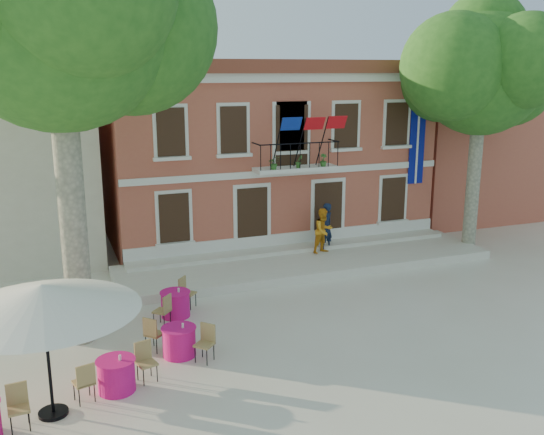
{
  "coord_description": "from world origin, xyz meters",
  "views": [
    {
      "loc": [
        -6.93,
        -15.2,
        7.14
      ],
      "look_at": [
        0.25,
        3.5,
        2.23
      ],
      "focal_mm": 40.0,
      "sensor_mm": 36.0,
      "label": 1
    }
  ],
  "objects": [
    {
      "name": "neighbor_east",
      "position": [
        14.0,
        11.0,
        3.22
      ],
      "size": [
        9.4,
        9.4,
        6.4
      ],
      "color": "#B85942",
      "rests_on": "ground"
    },
    {
      "name": "patio_umbrella",
      "position": [
        -7.15,
        -2.79,
        2.63
      ],
      "size": [
        3.94,
        3.94,
        2.93
      ],
      "color": "black",
      "rests_on": "ground"
    },
    {
      "name": "plane_tree_west",
      "position": [
        -6.3,
        0.8,
        8.42
      ],
      "size": [
        5.81,
        5.81,
        11.41
      ],
      "color": "#A59E84",
      "rests_on": "ground"
    },
    {
      "name": "main_building",
      "position": [
        2.0,
        9.99,
        3.78
      ],
      "size": [
        13.5,
        9.59,
        7.5
      ],
      "color": "#B85942",
      "rests_on": "ground"
    },
    {
      "name": "pedestrian_navy",
      "position": [
        3.13,
        5.19,
        1.23
      ],
      "size": [
        0.8,
        0.67,
        1.86
      ],
      "primitive_type": "imported",
      "rotation": [
        0.0,
        0.0,
        3.54
      ],
      "color": "#101B35",
      "rests_on": "terrace"
    },
    {
      "name": "ground",
      "position": [
        0.0,
        0.0,
        0.0
      ],
      "size": [
        90.0,
        90.0,
        0.0
      ],
      "primitive_type": "plane",
      "color": "beige",
      "rests_on": "ground"
    },
    {
      "name": "terrace",
      "position": [
        2.0,
        4.4,
        0.15
      ],
      "size": [
        14.0,
        3.4,
        0.3
      ],
      "primitive_type": "cube",
      "color": "silver",
      "rests_on": "ground"
    },
    {
      "name": "plane_tree_east",
      "position": [
        9.05,
        4.06,
        6.98
      ],
      "size": [
        4.81,
        4.81,
        9.44
      ],
      "color": "#A59E84",
      "rests_on": "ground"
    },
    {
      "name": "cafe_table_1",
      "position": [
        -4.04,
        -1.06,
        0.42
      ],
      "size": [
        1.64,
        1.67,
        0.95
      ],
      "color": "#E0157A",
      "rests_on": "ground"
    },
    {
      "name": "pedestrian_orange",
      "position": [
        2.88,
        4.86,
        1.17
      ],
      "size": [
        1.0,
        0.88,
        1.73
      ],
      "primitive_type": "imported",
      "rotation": [
        0.0,
        0.0,
        0.3
      ],
      "color": "orange",
      "rests_on": "terrace"
    },
    {
      "name": "cafe_table_3",
      "position": [
        -3.58,
        1.49,
        0.42
      ],
      "size": [
        1.61,
        1.69,
        0.95
      ],
      "color": "#E0157A",
      "rests_on": "ground"
    },
    {
      "name": "cafe_table_0",
      "position": [
        -5.75,
        -2.28,
        0.42
      ],
      "size": [
        1.96,
        0.9,
        0.95
      ],
      "color": "#E0157A",
      "rests_on": "ground"
    }
  ]
}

